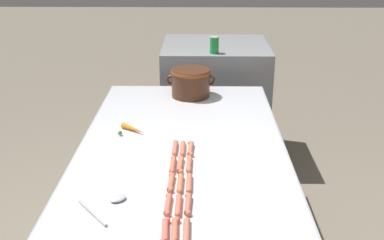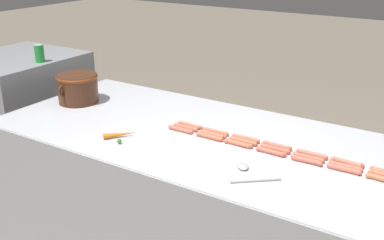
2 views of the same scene
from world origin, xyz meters
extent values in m
cube|color=#9EA0A5|center=(0.00, 0.00, 0.41)|extent=(1.05, 2.31, 0.82)
cube|color=silver|center=(0.00, 0.00, 0.83)|extent=(1.03, 2.27, 0.00)
cube|color=gray|center=(0.22, 1.76, 0.49)|extent=(0.85, 0.77, 0.98)
cylinder|color=#D46350|center=(-0.03, -0.59, 0.84)|extent=(0.03, 0.13, 0.02)
sphere|color=#D46350|center=(-0.03, -0.52, 0.84)|extent=(0.02, 0.02, 0.02)
cylinder|color=#D0634F|center=(-0.03, -0.41, 0.84)|extent=(0.03, 0.13, 0.02)
sphere|color=#D0634F|center=(-0.03, -0.48, 0.84)|extent=(0.02, 0.02, 0.02)
sphere|color=#D0634F|center=(-0.04, -0.34, 0.84)|extent=(0.02, 0.02, 0.02)
cylinder|color=#D4694E|center=(-0.03, -0.23, 0.84)|extent=(0.03, 0.13, 0.02)
sphere|color=#D4694E|center=(-0.03, -0.30, 0.84)|extent=(0.02, 0.02, 0.02)
sphere|color=#D4694E|center=(-0.04, -0.17, 0.84)|extent=(0.02, 0.02, 0.02)
cylinder|color=#D6674D|center=(-0.03, -0.07, 0.84)|extent=(0.03, 0.13, 0.02)
sphere|color=#D6674D|center=(-0.03, -0.14, 0.84)|extent=(0.02, 0.02, 0.02)
sphere|color=#D6674D|center=(-0.04, 0.00, 0.84)|extent=(0.02, 0.02, 0.02)
cylinder|color=#D06754|center=(-0.03, 0.11, 0.84)|extent=(0.03, 0.13, 0.02)
sphere|color=#D06754|center=(-0.03, 0.05, 0.84)|extent=(0.02, 0.02, 0.02)
sphere|color=#D06754|center=(-0.03, 0.18, 0.84)|extent=(0.02, 0.02, 0.02)
cylinder|color=#D4674E|center=(0.00, -0.58, 0.84)|extent=(0.03, 0.13, 0.02)
sphere|color=#D4674E|center=(0.01, -0.52, 0.84)|extent=(0.02, 0.02, 0.02)
cylinder|color=#D5684D|center=(0.01, -0.41, 0.84)|extent=(0.03, 0.13, 0.02)
sphere|color=#D5684D|center=(0.01, -0.48, 0.84)|extent=(0.02, 0.02, 0.02)
sphere|color=#D5684D|center=(0.01, -0.35, 0.84)|extent=(0.02, 0.02, 0.02)
cylinder|color=#CD704D|center=(0.01, -0.24, 0.84)|extent=(0.03, 0.13, 0.02)
sphere|color=#CD704D|center=(0.01, -0.31, 0.84)|extent=(0.02, 0.02, 0.02)
sphere|color=#CD704D|center=(0.01, -0.17, 0.84)|extent=(0.02, 0.02, 0.02)
cylinder|color=#CD7256|center=(0.00, -0.07, 0.84)|extent=(0.03, 0.13, 0.02)
sphere|color=#CD7256|center=(0.01, -0.13, 0.84)|extent=(0.02, 0.02, 0.02)
sphere|color=#CD7256|center=(0.00, 0.00, 0.84)|extent=(0.02, 0.02, 0.02)
cylinder|color=#D66952|center=(0.01, 0.11, 0.84)|extent=(0.02, 0.13, 0.02)
sphere|color=#D66952|center=(0.01, 0.04, 0.84)|extent=(0.02, 0.02, 0.02)
sphere|color=#D66952|center=(0.01, 0.17, 0.84)|extent=(0.02, 0.02, 0.02)
cylinder|color=#CB6955|center=(0.04, -0.58, 0.84)|extent=(0.03, 0.13, 0.02)
sphere|color=#CB6955|center=(0.04, -0.52, 0.84)|extent=(0.02, 0.02, 0.02)
cylinder|color=#CC6753|center=(0.04, -0.41, 0.84)|extent=(0.03, 0.13, 0.02)
sphere|color=#CC6753|center=(0.05, -0.47, 0.84)|extent=(0.02, 0.02, 0.02)
sphere|color=#CC6753|center=(0.04, -0.34, 0.84)|extent=(0.02, 0.02, 0.02)
cylinder|color=#D36B4F|center=(0.04, -0.24, 0.84)|extent=(0.02, 0.13, 0.02)
sphere|color=#D36B4F|center=(0.04, -0.30, 0.84)|extent=(0.02, 0.02, 0.02)
sphere|color=#D36B4F|center=(0.05, -0.17, 0.84)|extent=(0.02, 0.02, 0.02)
cylinder|color=#D76D53|center=(0.04, -0.06, 0.84)|extent=(0.03, 0.13, 0.02)
sphere|color=#D76D53|center=(0.04, -0.13, 0.84)|extent=(0.02, 0.02, 0.02)
sphere|color=#D76D53|center=(0.04, 0.01, 0.84)|extent=(0.02, 0.02, 0.02)
cylinder|color=#CC7150|center=(0.04, 0.10, 0.84)|extent=(0.03, 0.13, 0.02)
sphere|color=#CC7150|center=(0.05, 0.04, 0.84)|extent=(0.02, 0.02, 0.02)
sphere|color=#CC7150|center=(0.04, 0.17, 0.84)|extent=(0.02, 0.02, 0.02)
cylinder|color=#472616|center=(0.03, 0.93, 0.92)|extent=(0.25, 0.25, 0.18)
torus|color=brown|center=(0.03, 0.93, 0.99)|extent=(0.26, 0.26, 0.03)
torus|color=#472616|center=(-0.09, 0.93, 0.94)|extent=(0.07, 0.02, 0.07)
torus|color=#472616|center=(0.15, 0.93, 0.94)|extent=(0.07, 0.02, 0.07)
cylinder|color=#B7B7BC|center=(-0.33, -0.46, 0.83)|extent=(0.15, 0.18, 0.01)
ellipsoid|color=#B7B7BC|center=(-0.24, -0.36, 0.84)|extent=(0.09, 0.08, 0.02)
cone|color=orange|center=(-0.27, 0.34, 0.84)|extent=(0.15, 0.13, 0.03)
sphere|color=#387F2D|center=(-0.33, 0.28, 0.84)|extent=(0.02, 0.02, 0.02)
cylinder|color=#1E8C38|center=(0.20, 1.46, 1.04)|extent=(0.07, 0.07, 0.12)
cylinder|color=silver|center=(0.20, 1.46, 1.11)|extent=(0.06, 0.06, 0.00)
camera|label=1|loc=(0.09, -2.04, 1.86)|focal=44.84mm
camera|label=2|loc=(-1.95, -1.17, 1.79)|focal=43.53mm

